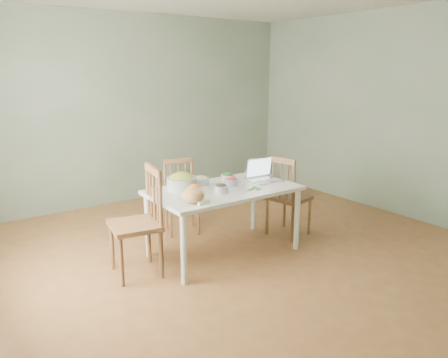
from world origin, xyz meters
TOP-DOWN VIEW (x-y plane):
  - floor at (0.00, 0.00)m, footprint 5.00×5.00m
  - wall_back at (0.00, 2.50)m, footprint 5.00×0.00m
  - wall_right at (2.50, 0.00)m, footprint 0.00×5.00m
  - dining_table at (-0.18, 0.09)m, footprint 1.54×0.86m
  - chair_far at (-0.23, 0.89)m, footprint 0.48×0.47m
  - chair_left at (-1.15, 0.17)m, footprint 0.51×0.52m
  - chair_right at (0.76, 0.09)m, footprint 0.48×0.50m
  - bread_boule at (-0.70, -0.15)m, footprint 0.23×0.23m
  - butter_stick at (-0.65, -0.25)m, footprint 0.12×0.04m
  - bowl_squash at (-0.57, 0.30)m, footprint 0.35×0.35m
  - bowl_carrot at (-0.52, 0.11)m, footprint 0.21×0.21m
  - bowl_onion at (-0.31, 0.34)m, footprint 0.22×0.22m
  - bowl_mushroom at (-0.30, -0.04)m, footprint 0.17×0.17m
  - bowl_redpep at (-0.05, 0.14)m, footprint 0.19×0.19m
  - bowl_broccoli at (0.03, 0.31)m, footprint 0.17×0.17m
  - flatbread at (0.11, 0.42)m, footprint 0.23×0.23m
  - basil_bunch at (0.05, -0.11)m, footprint 0.19×0.19m
  - laptop at (0.38, 0.06)m, footprint 0.37×0.31m

SIDE VIEW (x-z plane):
  - floor at x=0.00m, z-range 0.00..0.00m
  - dining_table at x=-0.18m, z-range 0.00..0.72m
  - chair_far at x=-0.23m, z-range 0.00..0.88m
  - chair_right at x=0.76m, z-range 0.00..0.96m
  - chair_left at x=-1.15m, z-range 0.00..1.04m
  - flatbread at x=0.11m, z-range 0.72..0.74m
  - basil_bunch at x=0.05m, z-range 0.72..0.74m
  - butter_stick at x=-0.65m, z-range 0.72..0.75m
  - bowl_redpep at x=-0.05m, z-range 0.72..0.81m
  - bowl_carrot at x=-0.52m, z-range 0.72..0.81m
  - bowl_broccoli at x=0.03m, z-range 0.72..0.82m
  - bowl_mushroom at x=-0.30m, z-range 0.72..0.82m
  - bowl_onion at x=-0.31m, z-range 0.72..0.82m
  - bread_boule at x=-0.70m, z-range 0.72..0.86m
  - bowl_squash at x=-0.57m, z-range 0.72..0.90m
  - laptop at x=0.38m, z-range 0.72..0.97m
  - wall_back at x=0.00m, z-range 0.00..2.70m
  - wall_right at x=2.50m, z-range 0.00..2.70m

